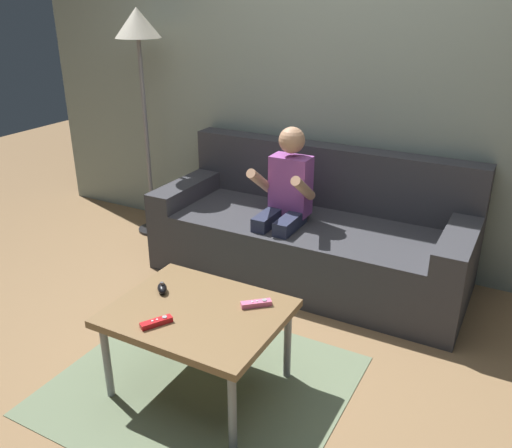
% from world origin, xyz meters
% --- Properties ---
extents(ground_plane, '(10.24, 10.24, 0.00)m').
position_xyz_m(ground_plane, '(0.00, 0.00, 0.00)').
color(ground_plane, olive).
extents(wall_back, '(5.12, 0.05, 2.50)m').
position_xyz_m(wall_back, '(0.00, 1.52, 1.25)').
color(wall_back, gray).
rests_on(wall_back, ground).
extents(couch, '(2.00, 0.80, 0.82)m').
position_xyz_m(couch, '(-0.06, 1.13, 0.28)').
color(couch, '#38383D').
rests_on(couch, ground).
extents(person_seated_on_couch, '(0.35, 0.43, 1.00)m').
position_xyz_m(person_seated_on_couch, '(-0.18, 0.94, 0.57)').
color(person_seated_on_couch, '#282D47').
rests_on(person_seated_on_couch, ground).
extents(coffee_table, '(0.76, 0.62, 0.42)m').
position_xyz_m(coffee_table, '(-0.08, -0.16, 0.38)').
color(coffee_table, brown).
rests_on(coffee_table, ground).
extents(area_rug, '(1.33, 1.19, 0.01)m').
position_xyz_m(area_rug, '(-0.08, -0.16, 0.00)').
color(area_rug, '#6B7A5B').
rests_on(area_rug, ground).
extents(game_remote_red_near_edge, '(0.10, 0.14, 0.03)m').
position_xyz_m(game_remote_red_near_edge, '(-0.17, -0.35, 0.44)').
color(game_remote_red_near_edge, red).
rests_on(game_remote_red_near_edge, coffee_table).
extents(nunchuk_black, '(0.09, 0.10, 0.05)m').
position_xyz_m(nunchuk_black, '(-0.32, -0.11, 0.44)').
color(nunchuk_black, black).
rests_on(nunchuk_black, coffee_table).
extents(game_remote_pink_far_corner, '(0.13, 0.12, 0.03)m').
position_xyz_m(game_remote_pink_far_corner, '(0.14, -0.01, 0.44)').
color(game_remote_pink_far_corner, pink).
rests_on(game_remote_pink_far_corner, coffee_table).
extents(floor_lamp, '(0.32, 0.32, 1.65)m').
position_xyz_m(floor_lamp, '(-1.44, 1.20, 1.43)').
color(floor_lamp, black).
rests_on(floor_lamp, ground).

